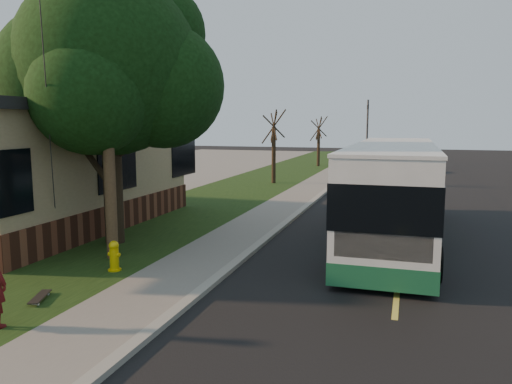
# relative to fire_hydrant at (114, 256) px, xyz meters

# --- Properties ---
(ground) EXTENTS (120.00, 120.00, 0.00)m
(ground) POSITION_rel_fire_hydrant_xyz_m (2.60, 0.00, -0.43)
(ground) COLOR black
(ground) RESTS_ON ground
(road) EXTENTS (8.00, 80.00, 0.01)m
(road) POSITION_rel_fire_hydrant_xyz_m (6.60, 10.00, -0.43)
(road) COLOR black
(road) RESTS_ON ground
(curb) EXTENTS (0.25, 80.00, 0.12)m
(curb) POSITION_rel_fire_hydrant_xyz_m (2.60, 10.00, -0.37)
(curb) COLOR gray
(curb) RESTS_ON ground
(sidewalk) EXTENTS (2.00, 80.00, 0.08)m
(sidewalk) POSITION_rel_fire_hydrant_xyz_m (1.60, 10.00, -0.39)
(sidewalk) COLOR slate
(sidewalk) RESTS_ON ground
(grass_verge) EXTENTS (5.00, 80.00, 0.07)m
(grass_verge) POSITION_rel_fire_hydrant_xyz_m (-1.90, 10.00, -0.40)
(grass_verge) COLOR black
(grass_verge) RESTS_ON ground
(building_lot) EXTENTS (15.00, 80.00, 0.04)m
(building_lot) POSITION_rel_fire_hydrant_xyz_m (-11.90, 10.00, -0.41)
(building_lot) COLOR slate
(building_lot) RESTS_ON ground
(fire_hydrant) EXTENTS (0.32, 0.32, 0.74)m
(fire_hydrant) POSITION_rel_fire_hydrant_xyz_m (0.00, 0.00, 0.00)
(fire_hydrant) COLOR #DABB0B
(fire_hydrant) RESTS_ON grass_verge
(utility_pole) EXTENTS (2.86, 3.21, 9.07)m
(utility_pole) POSITION_rel_fire_hydrant_xyz_m (-0.71, 0.99, 4.20)
(utility_pole) COLOR #473321
(utility_pole) RESTS_ON ground
(leafy_tree) EXTENTS (6.30, 6.00, 7.80)m
(leafy_tree) POSITION_rel_fire_hydrant_xyz_m (-1.57, 2.65, 4.73)
(leafy_tree) COLOR black
(leafy_tree) RESTS_ON grass_verge
(bare_tree_near) EXTENTS (1.38, 1.21, 4.31)m
(bare_tree_near) POSITION_rel_fire_hydrant_xyz_m (-0.90, 18.00, 1.72)
(bare_tree_near) COLOR black
(bare_tree_near) RESTS_ON grass_verge
(bare_tree_far) EXTENTS (1.38, 1.21, 4.03)m
(bare_tree_far) POSITION_rel_fire_hydrant_xyz_m (-0.40, 30.00, 1.57)
(bare_tree_far) COLOR black
(bare_tree_far) RESTS_ON grass_verge
(traffic_signal) EXTENTS (0.18, 0.22, 5.50)m
(traffic_signal) POSITION_rel_fire_hydrant_xyz_m (3.10, 34.00, 2.73)
(traffic_signal) COLOR #2D2D30
(traffic_signal) RESTS_ON ground
(transit_bus) EXTENTS (2.54, 11.02, 2.99)m
(transit_bus) POSITION_rel_fire_hydrant_xyz_m (6.28, 5.61, 1.16)
(transit_bus) COLOR silver
(transit_bus) RESTS_ON ground
(skateboard_main) EXTENTS (0.50, 0.85, 0.08)m
(skateboard_main) POSITION_rel_fire_hydrant_xyz_m (-0.31, -2.21, -0.30)
(skateboard_main) COLOR black
(skateboard_main) RESTS_ON grass_verge
(dumpster) EXTENTS (1.92, 1.67, 1.46)m
(dumpster) POSITION_rel_fire_hydrant_xyz_m (-6.24, 7.89, 0.34)
(dumpster) COLOR #13311E
(dumpster) RESTS_ON building_lot
(distant_car) EXTENTS (1.90, 4.35, 1.46)m
(distant_car) POSITION_rel_fire_hydrant_xyz_m (5.60, 27.02, 0.30)
(distant_car) COLOR black
(distant_car) RESTS_ON ground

